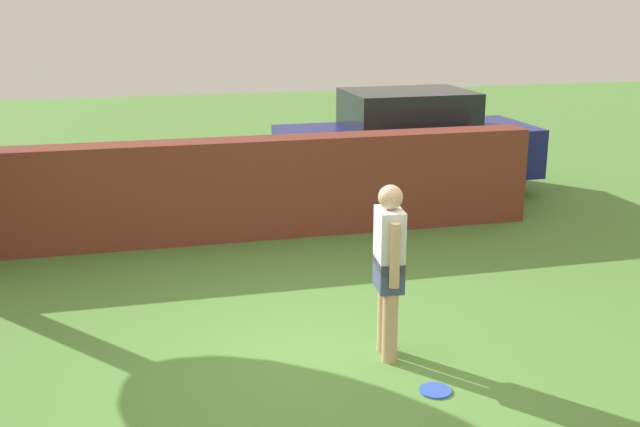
# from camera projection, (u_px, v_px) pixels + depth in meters

# --- Properties ---
(ground_plane) EXTENTS (40.00, 40.00, 0.00)m
(ground_plane) POSITION_uv_depth(u_px,v_px,m) (326.00, 360.00, 7.04)
(ground_plane) COLOR #568C3D
(brick_wall) EXTENTS (10.88, 0.50, 1.36)m
(brick_wall) POSITION_uv_depth(u_px,v_px,m) (141.00, 195.00, 10.13)
(brick_wall) COLOR brown
(brick_wall) RESTS_ON ground
(person) EXTENTS (0.26, 0.54, 1.62)m
(person) POSITION_uv_depth(u_px,v_px,m) (389.00, 264.00, 6.88)
(person) COLOR tan
(person) RESTS_ON ground
(car) EXTENTS (4.23, 1.97, 1.72)m
(car) POSITION_uv_depth(u_px,v_px,m) (407.00, 143.00, 12.70)
(car) COLOR navy
(car) RESTS_ON ground
(frisbee_blue) EXTENTS (0.27, 0.27, 0.02)m
(frisbee_blue) POSITION_uv_depth(u_px,v_px,m) (435.00, 391.00, 6.47)
(frisbee_blue) COLOR blue
(frisbee_blue) RESTS_ON ground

